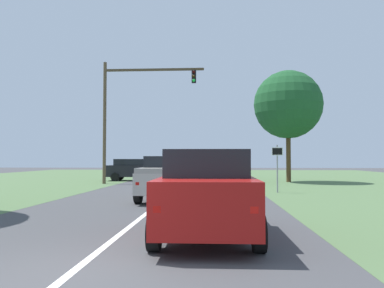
{
  "coord_description": "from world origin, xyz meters",
  "views": [
    {
      "loc": [
        2.28,
        -5.84,
        1.81
      ],
      "look_at": [
        0.74,
        19.68,
        2.8
      ],
      "focal_mm": 36.03,
      "sensor_mm": 36.0,
      "label": 1
    }
  ],
  "objects_px": {
    "red_suv_near": "(207,191)",
    "traffic_light": "(128,104)",
    "crossing_suv_far": "(133,169)",
    "keep_moving_sign": "(277,162)",
    "oak_tree_right": "(288,105)",
    "pickup_truck_lead": "(169,178)"
  },
  "relations": [
    {
      "from": "red_suv_near",
      "to": "traffic_light",
      "type": "distance_m",
      "value": 20.06
    },
    {
      "from": "red_suv_near",
      "to": "crossing_suv_far",
      "type": "bearing_deg",
      "value": 106.35
    },
    {
      "from": "red_suv_near",
      "to": "keep_moving_sign",
      "type": "distance_m",
      "value": 12.36
    },
    {
      "from": "oak_tree_right",
      "to": "pickup_truck_lead",
      "type": "bearing_deg",
      "value": -119.49
    },
    {
      "from": "red_suv_near",
      "to": "pickup_truck_lead",
      "type": "xyz_separation_m",
      "value": [
        -1.86,
        7.71,
        -0.08
      ]
    },
    {
      "from": "red_suv_near",
      "to": "oak_tree_right",
      "type": "xyz_separation_m",
      "value": [
        5.92,
        21.47,
        5.02
      ]
    },
    {
      "from": "traffic_light",
      "to": "oak_tree_right",
      "type": "bearing_deg",
      "value": 13.82
    },
    {
      "from": "pickup_truck_lead",
      "to": "crossing_suv_far",
      "type": "height_order",
      "value": "pickup_truck_lead"
    },
    {
      "from": "pickup_truck_lead",
      "to": "oak_tree_right",
      "type": "height_order",
      "value": "oak_tree_right"
    },
    {
      "from": "red_suv_near",
      "to": "crossing_suv_far",
      "type": "xyz_separation_m",
      "value": [
        -6.61,
        22.54,
        -0.1
      ]
    },
    {
      "from": "pickup_truck_lead",
      "to": "oak_tree_right",
      "type": "xyz_separation_m",
      "value": [
        7.78,
        13.75,
        5.1
      ]
    },
    {
      "from": "pickup_truck_lead",
      "to": "crossing_suv_far",
      "type": "relative_size",
      "value": 1.14
    },
    {
      "from": "keep_moving_sign",
      "to": "oak_tree_right",
      "type": "xyz_separation_m",
      "value": [
        2.4,
        9.63,
        4.44
      ]
    },
    {
      "from": "traffic_light",
      "to": "keep_moving_sign",
      "type": "distance_m",
      "value": 12.45
    },
    {
      "from": "pickup_truck_lead",
      "to": "traffic_light",
      "type": "height_order",
      "value": "traffic_light"
    },
    {
      "from": "red_suv_near",
      "to": "traffic_light",
      "type": "height_order",
      "value": "traffic_light"
    },
    {
      "from": "pickup_truck_lead",
      "to": "oak_tree_right",
      "type": "distance_m",
      "value": 16.6
    },
    {
      "from": "pickup_truck_lead",
      "to": "crossing_suv_far",
      "type": "distance_m",
      "value": 15.57
    },
    {
      "from": "crossing_suv_far",
      "to": "oak_tree_right",
      "type": "bearing_deg",
      "value": -4.89
    },
    {
      "from": "red_suv_near",
      "to": "oak_tree_right",
      "type": "relative_size",
      "value": 0.56
    },
    {
      "from": "pickup_truck_lead",
      "to": "oak_tree_right",
      "type": "relative_size",
      "value": 0.57
    },
    {
      "from": "pickup_truck_lead",
      "to": "traffic_light",
      "type": "xyz_separation_m",
      "value": [
        -4.29,
        10.78,
        4.82
      ]
    }
  ]
}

